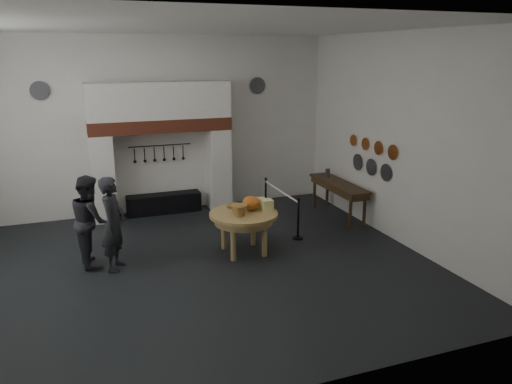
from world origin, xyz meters
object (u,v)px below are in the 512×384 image
object	(u,v)px
iron_range	(164,203)
work_table	(244,214)
visitor_near	(113,224)
barrier_post_far	(266,196)
barrier_post_near	(298,220)
side_table	(339,184)
visitor_far	(90,221)

from	to	relation	value
iron_range	work_table	world-z (taller)	work_table
visitor_near	barrier_post_far	distance (m)	4.60
visitor_near	barrier_post_far	size ratio (longest dim) A/B	2.04
visitor_near	iron_range	bearing A→B (deg)	-2.74
iron_range	barrier_post_near	xyz separation A→B (m)	(2.48, -2.96, 0.20)
visitor_near	barrier_post_far	xyz separation A→B (m)	(3.99, 2.24, -0.47)
work_table	side_table	bearing A→B (deg)	25.10
iron_range	barrier_post_near	world-z (taller)	barrier_post_near
barrier_post_near	barrier_post_far	size ratio (longest dim) A/B	1.00
iron_range	barrier_post_far	distance (m)	2.67
side_table	barrier_post_near	size ratio (longest dim) A/B	2.44
visitor_near	barrier_post_far	world-z (taller)	visitor_near
visitor_near	side_table	distance (m)	5.77
work_table	visitor_far	xyz separation A→B (m)	(-2.99, 0.49, 0.06)
work_table	barrier_post_near	world-z (taller)	barrier_post_near
barrier_post_near	iron_range	bearing A→B (deg)	129.95
work_table	barrier_post_far	xyz separation A→B (m)	(1.40, 2.33, -0.39)
visitor_far	iron_range	bearing A→B (deg)	-42.10
barrier_post_near	barrier_post_far	distance (m)	2.00
side_table	barrier_post_near	bearing A→B (deg)	-146.08
visitor_far	side_table	distance (m)	6.08
visitor_far	side_table	world-z (taller)	visitor_far
visitor_far	barrier_post_near	xyz separation A→B (m)	(4.39, -0.16, -0.45)
side_table	barrier_post_far	distance (m)	1.90
side_table	visitor_far	bearing A→B (deg)	-171.26
visitor_near	side_table	world-z (taller)	visitor_near
visitor_near	side_table	bearing A→B (deg)	-54.17
visitor_far	barrier_post_far	xyz separation A→B (m)	(4.39, 1.84, -0.45)
barrier_post_far	work_table	bearing A→B (deg)	-121.10
visitor_far	side_table	xyz separation A→B (m)	(6.01, 0.92, -0.03)
side_table	barrier_post_far	world-z (taller)	same
work_table	visitor_near	bearing A→B (deg)	177.96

